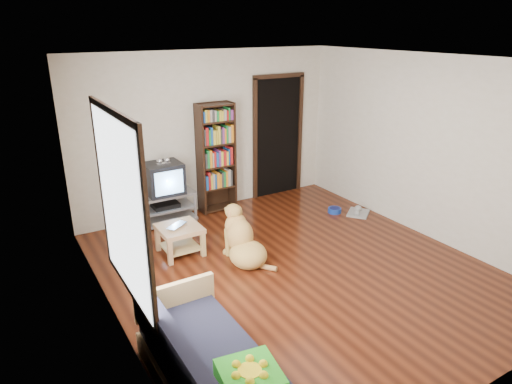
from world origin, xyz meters
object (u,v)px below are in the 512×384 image
coffee_table (180,235)px  dog (242,241)px  green_cushion (250,378)px  sofa (210,373)px  dog_bowl (335,210)px  tv_stand (166,207)px  laptop (180,226)px  grey_rag (358,213)px  bookshelf (216,152)px  crt_tv (163,178)px

coffee_table → dog: (0.63, -0.63, 0.00)m
green_cushion → sofa: size_ratio=0.24×
green_cushion → sofa: bearing=114.5°
dog_bowl → tv_stand: (-2.55, 1.06, 0.23)m
dog → sofa: bearing=-126.0°
sofa → coffee_table: sofa is taller
laptop → dog_bowl: (2.75, 0.05, -0.37)m
grey_rag → sofa: sofa is taller
bookshelf → crt_tv: bearing=-175.7°
tv_stand → sofa: sofa is taller
sofa → tv_stand: bearing=75.0°
crt_tv → dog: bearing=-76.2°
green_cushion → laptop: bearing=86.5°
green_cushion → coffee_table: size_ratio=0.79×
laptop → crt_tv: size_ratio=0.55×
sofa → coffee_table: size_ratio=3.27×
grey_rag → dog: (-2.43, -0.39, 0.27)m
dog → tv_stand: bearing=104.0°
laptop → tv_stand: tv_stand is taller
laptop → bookshelf: 1.76m
grey_rag → tv_stand: (-2.85, 1.31, 0.25)m
crt_tv → grey_rag: bearing=-25.1°
bookshelf → dog_bowl: bearing=-35.8°
green_cushion → dog_bowl: green_cushion is taller
grey_rag → bookshelf: bearing=143.5°
green_cushion → laptop: green_cushion is taller
dog_bowl → dog: bearing=-163.2°
crt_tv → sofa: (-0.97, -3.65, -0.48)m
tv_stand → crt_tv: bearing=90.0°
coffee_table → crt_tv: bearing=79.6°
laptop → grey_rag: laptop is taller
dog_bowl → grey_rag: size_ratio=0.55×
tv_stand → dog: size_ratio=0.98×
crt_tv → coffee_table: bearing=-100.4°
laptop → sofa: 2.64m
coffee_table → dog: 0.89m
laptop → crt_tv: bearing=47.6°
green_cushion → laptop: 3.04m
laptop → green_cushion: bearing=-134.5°
sofa → laptop: bearing=73.0°
green_cushion → bookshelf: (1.80, 4.17, 0.51)m
sofa → coffee_table: 2.67m
grey_rag → coffee_table: 3.07m
crt_tv → green_cushion: bearing=-101.7°
grey_rag → dog_bowl: bearing=140.2°
dog_bowl → tv_stand: size_ratio=0.24×
grey_rag → bookshelf: (-1.90, 1.40, 0.99)m
dog_bowl → sofa: 4.37m
green_cushion → tv_stand: size_ratio=0.49×
tv_stand → bookshelf: 1.20m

